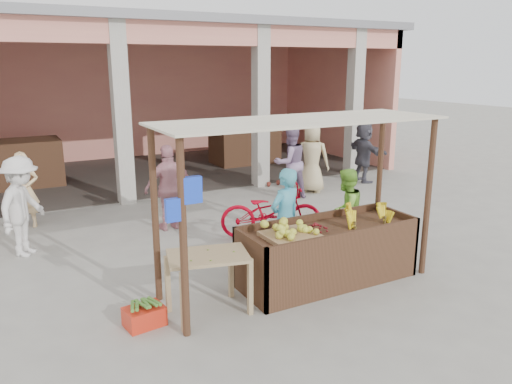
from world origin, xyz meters
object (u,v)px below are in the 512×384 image
fruit_stall (328,255)px  vendor_green (345,209)px  red_crate (144,316)px  vendor_blue (285,216)px  motorcycle (271,211)px  side_table (208,265)px

fruit_stall → vendor_green: (0.95, 0.82, 0.36)m
vendor_green → red_crate: bearing=-6.0°
vendor_blue → motorcycle: bearing=-126.1°
side_table → vendor_blue: vendor_blue is taller
side_table → vendor_green: bearing=31.4°
fruit_stall → side_table: bearing=-177.6°
vendor_green → motorcycle: 1.44m
vendor_green → motorcycle: (-0.71, 1.23, -0.25)m
vendor_green → motorcycle: bearing=-78.3°
vendor_blue → vendor_green: vendor_blue is taller
fruit_stall → side_table: same height
vendor_blue → vendor_green: size_ratio=1.12×
red_crate → vendor_blue: (2.44, 0.73, 0.73)m
red_crate → vendor_blue: 2.65m
side_table → vendor_green: vendor_green is taller
fruit_stall → vendor_green: bearing=40.7°
side_table → motorcycle: 3.02m
fruit_stall → motorcycle: motorcycle is taller
side_table → motorcycle: bearing=58.7°
red_crate → vendor_green: (3.67, 0.81, 0.64)m
side_table → vendor_blue: size_ratio=0.66×
motorcycle → side_table: bearing=159.1°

